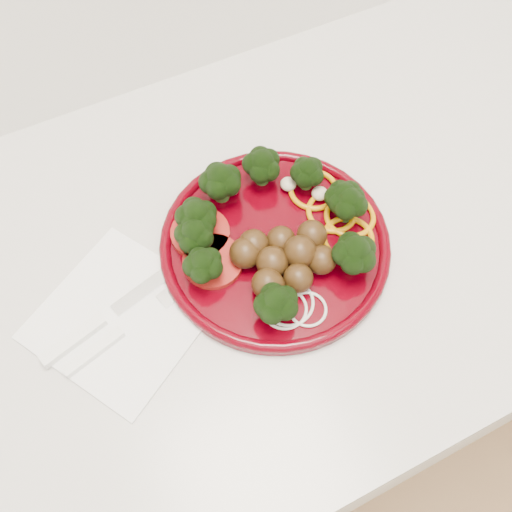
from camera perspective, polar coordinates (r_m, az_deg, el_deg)
name	(u,v)px	position (r m, az deg, el deg)	size (l,w,h in m)	color
counter	(147,414)	(1.09, -10.80, -15.27)	(2.40, 0.60, 0.90)	silver
plate	(275,237)	(0.66, 1.90, 1.95)	(0.27, 0.27, 0.06)	#420008
napkin	(121,317)	(0.66, -13.32, -5.98)	(0.17, 0.17, 0.00)	white
knife	(99,322)	(0.65, -15.42, -6.34)	(0.19, 0.07, 0.01)	silver
fork	(110,340)	(0.64, -14.40, -8.12)	(0.17, 0.06, 0.01)	white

